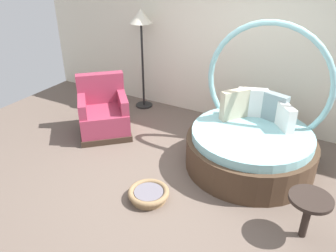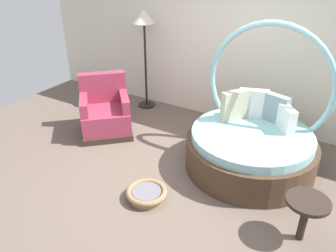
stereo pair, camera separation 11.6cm
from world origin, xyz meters
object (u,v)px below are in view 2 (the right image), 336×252
round_daybed (252,141)px  side_table (307,207)px  pet_basket (147,193)px  floor_lamp (144,26)px  red_armchair (105,113)px

round_daybed → side_table: 1.40m
side_table → pet_basket: bearing=-170.2°
floor_lamp → side_table: bearing=-30.9°
floor_lamp → pet_basket: bearing=-55.9°
side_table → round_daybed: bearing=130.7°
round_daybed → side_table: round_daybed is taller
floor_lamp → red_armchair: bearing=-90.1°
round_daybed → red_armchair: bearing=-173.3°
pet_basket → red_armchair: bearing=145.0°
round_daybed → red_armchair: round_daybed is taller
round_daybed → pet_basket: 1.63m
side_table → floor_lamp: floor_lamp is taller
pet_basket → floor_lamp: floor_lamp is taller
round_daybed → side_table: (0.91, -1.06, 0.04)m
red_armchair → pet_basket: bearing=-35.0°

